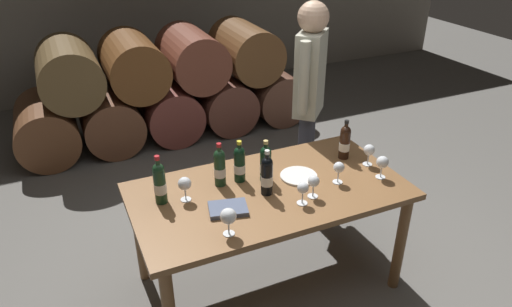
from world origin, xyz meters
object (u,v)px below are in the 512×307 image
wine_bottle_4 (160,183)px  tasting_notebook (228,209)px  wine_bottle_3 (240,164)px  wine_glass_3 (303,189)px  wine_bottle_0 (345,142)px  wine_bottle_2 (267,175)px  dining_table (269,201)px  wine_glass_2 (339,168)px  serving_plate (299,176)px  wine_glass_6 (382,163)px  wine_glass_0 (228,217)px  wine_glass_4 (314,182)px  sommelier_presenting (309,90)px  wine_glass_5 (185,184)px  wine_bottle_5 (266,163)px  wine_bottle_1 (220,167)px  wine_glass_1 (369,151)px

wine_bottle_4 → tasting_notebook: wine_bottle_4 is taller
wine_bottle_3 → wine_glass_3: (0.24, -0.39, -0.02)m
wine_bottle_0 → wine_bottle_2: (-0.68, -0.19, 0.00)m
dining_table → tasting_notebook: bearing=-160.2°
wine_bottle_2 → wine_bottle_3: wine_bottle_2 is taller
wine_glass_2 → serving_plate: 0.27m
wine_glass_6 → wine_glass_0: bearing=-172.6°
wine_bottle_0 → wine_glass_4: (-0.44, -0.34, -0.02)m
wine_bottle_0 → wine_bottle_2: 0.71m
wine_bottle_3 → wine_glass_4: size_ratio=1.93×
wine_bottle_3 → sommelier_presenting: size_ratio=0.16×
wine_glass_0 → wine_glass_5: (-0.12, 0.41, -0.00)m
wine_bottle_5 → dining_table: bearing=-102.8°
dining_table → wine_bottle_3: (-0.13, 0.17, 0.21)m
wine_glass_0 → tasting_notebook: wine_glass_0 is taller
wine_glass_2 → wine_glass_0: bearing=-165.9°
wine_glass_2 → tasting_notebook: 0.75m
tasting_notebook → wine_bottle_1: bearing=91.9°
wine_glass_6 → wine_bottle_3: bearing=158.0°
dining_table → wine_bottle_2: bearing=-132.8°
dining_table → wine_bottle_3: 0.30m
wine_bottle_3 → wine_glass_4: wine_bottle_3 is taller
tasting_notebook → wine_glass_1: bearing=19.8°
wine_bottle_1 → serving_plate: size_ratio=1.21×
tasting_notebook → wine_bottle_0: bearing=29.0°
wine_bottle_5 → serving_plate: bearing=-15.6°
wine_bottle_4 → serving_plate: bearing=-5.4°
dining_table → wine_glass_3: size_ratio=11.84×
wine_glass_6 → tasting_notebook: (-1.03, 0.06, -0.09)m
wine_bottle_1 → wine_bottle_5: size_ratio=1.03×
wine_bottle_2 → serving_plate: size_ratio=1.23×
wine_bottle_0 → serving_plate: 0.44m
wine_glass_4 → wine_glass_2: bearing=18.7°
dining_table → wine_glass_2: 0.48m
wine_bottle_3 → wine_glass_2: size_ratio=1.93×
wine_bottle_4 → wine_glass_3: 0.83m
dining_table → wine_glass_1: (0.74, 0.00, 0.20)m
wine_bottle_5 → wine_glass_0: 0.59m
wine_glass_4 → serving_plate: bearing=82.1°
serving_plate → tasting_notebook: bearing=-163.6°
wine_bottle_1 → wine_bottle_4: 0.39m
wine_glass_2 → wine_glass_1: bearing=19.7°
wine_bottle_1 → wine_glass_3: bearing=-47.4°
wine_bottle_4 → wine_glass_3: wine_bottle_4 is taller
dining_table → tasting_notebook: (-0.32, -0.11, 0.11)m
wine_bottle_1 → wine_bottle_2: bearing=-43.5°
wine_glass_5 → wine_glass_0: bearing=-74.3°
wine_glass_2 → wine_glass_4: bearing=-161.3°
wine_bottle_3 → wine_bottle_4: 0.52m
wine_bottle_5 → wine_glass_2: (0.40, -0.22, -0.02)m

